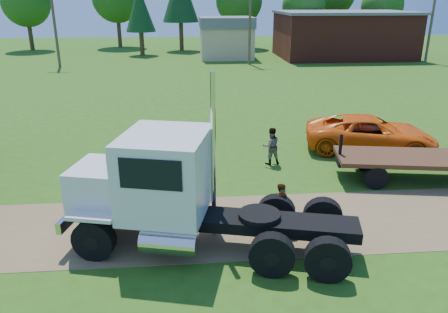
{
  "coord_description": "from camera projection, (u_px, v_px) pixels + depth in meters",
  "views": [
    {
      "loc": [
        -0.97,
        -12.47,
        7.01
      ],
      "look_at": [
        0.33,
        2.11,
        1.6
      ],
      "focal_mm": 35.0,
      "sensor_mm": 36.0,
      "label": 1
    }
  ],
  "objects": [
    {
      "name": "ground",
      "position": [
        220.0,
        225.0,
        14.17
      ],
      "size": [
        140.0,
        140.0,
        0.0
      ],
      "primitive_type": "plane",
      "color": "#2D5111",
      "rests_on": "ground"
    },
    {
      "name": "dirt_track",
      "position": [
        220.0,
        225.0,
        14.16
      ],
      "size": [
        120.0,
        4.2,
        0.01
      ],
      "primitive_type": "cube",
      "color": "brown",
      "rests_on": "ground"
    },
    {
      "name": "white_semi_tractor",
      "position": [
        170.0,
        190.0,
        12.59
      ],
      "size": [
        8.59,
        4.58,
        5.07
      ],
      "rotation": [
        0.0,
        0.0,
        -0.25
      ],
      "color": "black",
      "rests_on": "ground"
    },
    {
      "name": "orange_pickup",
      "position": [
        370.0,
        134.0,
        20.72
      ],
      "size": [
        6.51,
        4.09,
        1.68
      ],
      "primitive_type": "imported",
      "rotation": [
        0.0,
        0.0,
        1.34
      ],
      "color": "#ED5D0B",
      "rests_on": "ground"
    },
    {
      "name": "flatbed_trailer",
      "position": [
        430.0,
        162.0,
        17.32
      ],
      "size": [
        7.52,
        3.37,
        1.86
      ],
      "rotation": [
        0.0,
        0.0,
        -0.17
      ],
      "color": "#382612",
      "rests_on": "ground"
    },
    {
      "name": "spectator_a",
      "position": [
        282.0,
        206.0,
        13.75
      ],
      "size": [
        0.65,
        0.66,
        1.53
      ],
      "primitive_type": "imported",
      "rotation": [
        0.0,
        0.0,
        0.8
      ],
      "color": "#999999",
      "rests_on": "ground"
    },
    {
      "name": "spectator_b",
      "position": [
        271.0,
        146.0,
        19.07
      ],
      "size": [
        0.87,
        0.72,
        1.66
      ],
      "primitive_type": "imported",
      "rotation": [
        0.0,
        0.0,
        3.26
      ],
      "color": "#999999",
      "rests_on": "ground"
    },
    {
      "name": "brick_building",
      "position": [
        343.0,
        34.0,
        52.12
      ],
      "size": [
        15.4,
        10.4,
        5.3
      ],
      "color": "maroon",
      "rests_on": "ground"
    },
    {
      "name": "tan_shed",
      "position": [
        226.0,
        37.0,
        51.03
      ],
      "size": [
        6.2,
        5.4,
        4.7
      ],
      "color": "tan",
      "rests_on": "ground"
    },
    {
      "name": "utility_poles",
      "position": [
        250.0,
        19.0,
        45.73
      ],
      "size": [
        42.2,
        0.28,
        9.0
      ],
      "color": "#453527",
      "rests_on": "ground"
    }
  ]
}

